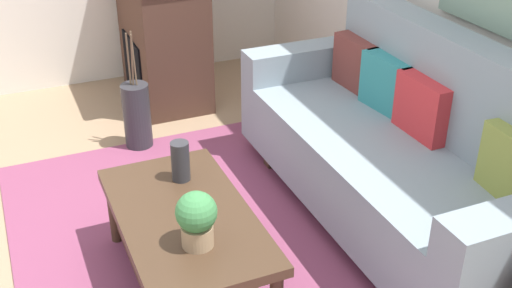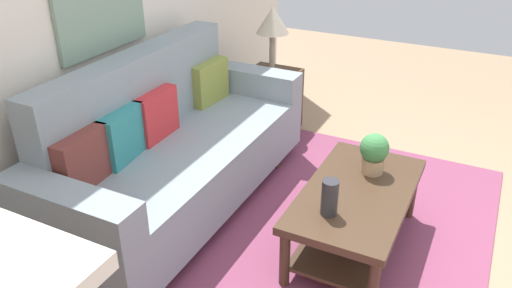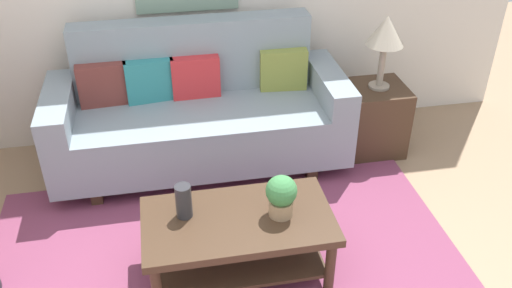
% 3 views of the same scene
% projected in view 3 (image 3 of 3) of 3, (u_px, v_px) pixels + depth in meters
% --- Properties ---
extents(area_rug, '(2.95, 1.86, 0.01)m').
position_uv_depth(area_rug, '(225.00, 258.00, 3.47)').
color(area_rug, '#843D5B').
rests_on(area_rug, ground_plane).
extents(couch, '(2.18, 0.84, 1.08)m').
position_uv_depth(couch, '(199.00, 114.00, 4.16)').
color(couch, gray).
rests_on(couch, ground_plane).
extents(throw_pillow_maroon, '(0.37, 0.15, 0.32)m').
position_uv_depth(throw_pillow_maroon, '(103.00, 84.00, 4.02)').
color(throw_pillow_maroon, brown).
rests_on(throw_pillow_maroon, couch).
extents(throw_pillow_teal, '(0.37, 0.16, 0.32)m').
position_uv_depth(throw_pillow_teal, '(150.00, 80.00, 4.08)').
color(throw_pillow_teal, teal).
rests_on(throw_pillow_teal, couch).
extents(throw_pillow_crimson, '(0.36, 0.13, 0.32)m').
position_uv_depth(throw_pillow_crimson, '(196.00, 77.00, 4.13)').
color(throw_pillow_crimson, red).
rests_on(throw_pillow_crimson, couch).
extents(throw_pillow_olive, '(0.37, 0.15, 0.32)m').
position_uv_depth(throw_pillow_olive, '(283.00, 69.00, 4.24)').
color(throw_pillow_olive, olive).
rests_on(throw_pillow_olive, couch).
extents(coffee_table, '(1.10, 0.60, 0.43)m').
position_uv_depth(coffee_table, '(238.00, 233.00, 3.21)').
color(coffee_table, '#422D1E').
rests_on(coffee_table, ground_plane).
extents(tabletop_vase, '(0.09, 0.09, 0.21)m').
position_uv_depth(tabletop_vase, '(184.00, 201.00, 3.11)').
color(tabletop_vase, '#2D2D33').
rests_on(tabletop_vase, coffee_table).
extents(potted_plant_tabletop, '(0.18, 0.18, 0.26)m').
position_uv_depth(potted_plant_tabletop, '(281.00, 195.00, 3.10)').
color(potted_plant_tabletop, tan).
rests_on(potted_plant_tabletop, coffee_table).
extents(side_table, '(0.44, 0.44, 0.56)m').
position_uv_depth(side_table, '(374.00, 118.00, 4.40)').
color(side_table, '#422D1E').
rests_on(side_table, ground_plane).
extents(table_lamp, '(0.28, 0.28, 0.57)m').
position_uv_depth(table_lamp, '(386.00, 34.00, 4.01)').
color(table_lamp, gray).
rests_on(table_lamp, side_table).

